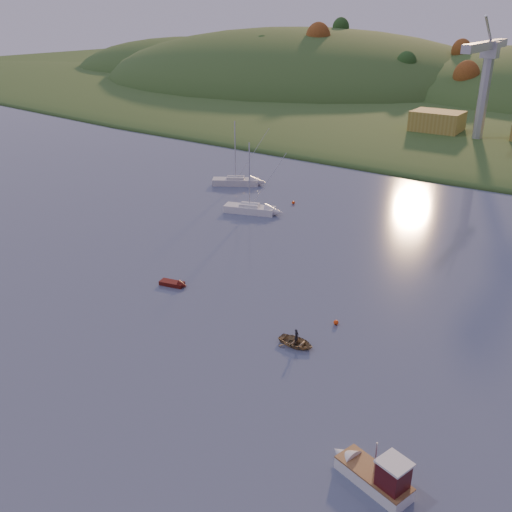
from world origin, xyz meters
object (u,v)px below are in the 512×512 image
Objects in this scene: fishing_boat at (369,470)px; canoe at (296,342)px; sailboat_far at (250,208)px; sailboat_near at (236,181)px; red_tender at (177,284)px.

fishing_boat is 16.90m from canoe.
sailboat_far is at bearing -29.67° from fishing_boat.
sailboat_near is at bearing 42.75° from canoe.
sailboat_near is 3.24× the size of red_tender.
sailboat_far is 3.09× the size of canoe.
fishing_boat is at bearing -64.42° from sailboat_far.
canoe is (-12.40, 11.47, -0.51)m from fishing_boat.
canoe is 1.01× the size of red_tender.
red_tender is at bearing -90.81° from sailboat_far.
sailboat_near is (-48.14, 50.43, -0.14)m from fishing_boat.
sailboat_near is 1.04× the size of sailboat_far.
sailboat_far reaches higher than canoe.
red_tender is at bearing 80.51° from canoe.
fishing_boat is 54.55m from sailboat_far.
fishing_boat is 33.12m from red_tender.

